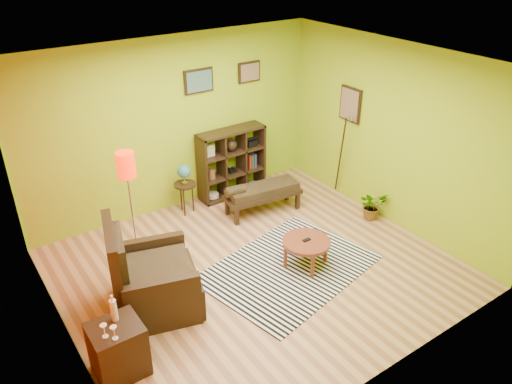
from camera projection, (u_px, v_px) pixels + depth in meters
ground at (256, 268)px, 6.90m from camera, size 5.00×5.00×0.00m
room_shell at (249, 150)px, 6.01m from camera, size 5.04×4.54×2.82m
zebra_rug at (289, 268)px, 6.90m from camera, size 2.55×2.07×0.01m
coffee_table at (306, 244)px, 6.81m from camera, size 0.66×0.66×0.42m
armchair at (150, 283)px, 6.04m from camera, size 1.22×1.21×1.21m
side_cabinet at (118, 349)px, 5.17m from camera, size 0.52×0.47×0.93m
floor_lamp at (127, 175)px, 6.40m from camera, size 0.25×0.25×1.67m
globe_table at (184, 177)px, 7.94m from camera, size 0.35×0.35×0.86m
cube_shelf at (232, 163)px, 8.54m from camera, size 1.20×0.35×1.20m
bench at (261, 192)px, 8.08m from camera, size 1.31×0.61×0.59m
potted_plant at (372, 208)px, 8.01m from camera, size 0.51×0.54×0.36m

